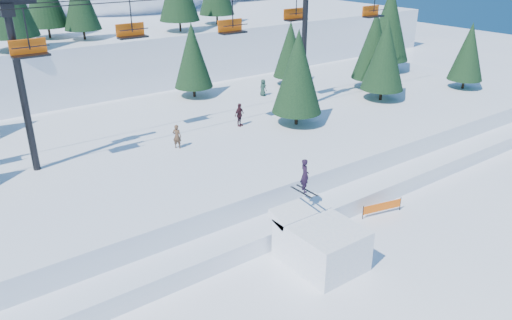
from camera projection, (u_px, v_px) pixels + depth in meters
ground at (343, 296)px, 23.87m from camera, size 160.00×160.00×0.00m
mid_shelf at (168, 155)px, 36.68m from camera, size 70.00×22.00×2.50m
berm at (246, 218)px, 29.56m from camera, size 70.00×6.00×1.10m
jump_kicker at (320, 241)px, 25.98m from camera, size 3.33×4.54×5.37m
chairlift at (186, 41)px, 34.62m from camera, size 46.00×3.21×10.28m
conifer_stand at (183, 72)px, 36.79m from camera, size 64.32×16.76×9.19m
distant_skiers at (168, 132)px, 35.12m from camera, size 28.15×9.75×1.83m
banner_near at (382, 207)px, 30.86m from camera, size 2.79×0.68×0.90m
banner_far at (367, 192)px, 32.75m from camera, size 2.86×0.16×0.90m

